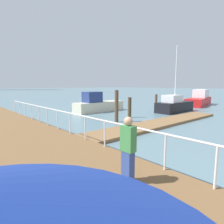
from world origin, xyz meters
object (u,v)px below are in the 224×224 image
(moored_boat_3, at_px, (174,105))
(pedestrian_0, at_px, (128,149))
(moored_boat_0, at_px, (98,105))
(moored_boat_4, at_px, (199,99))

(moored_boat_3, relative_size, pedestrian_0, 4.06)
(moored_boat_0, relative_size, pedestrian_0, 3.42)
(pedestrian_0, bearing_deg, moored_boat_3, 27.07)
(moored_boat_4, bearing_deg, pedestrian_0, -159.28)
(moored_boat_3, distance_m, moored_boat_4, 9.02)
(moored_boat_3, height_order, moored_boat_4, moored_boat_3)
(moored_boat_0, distance_m, pedestrian_0, 15.93)
(moored_boat_3, bearing_deg, pedestrian_0, -152.93)
(pedestrian_0, bearing_deg, moored_boat_0, 55.50)
(moored_boat_4, bearing_deg, moored_boat_3, -171.06)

